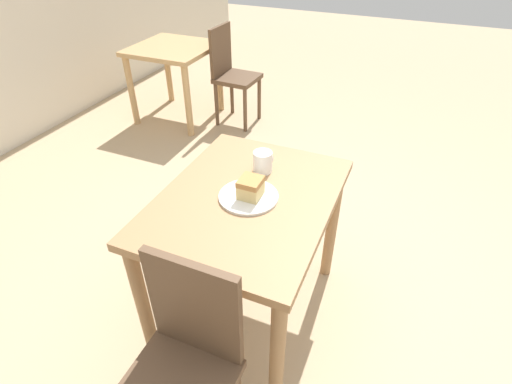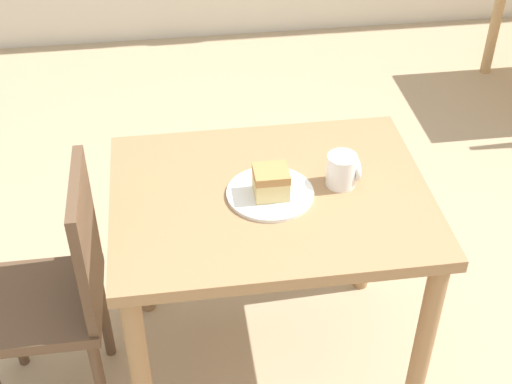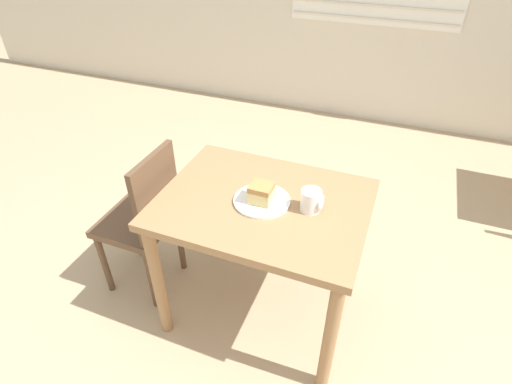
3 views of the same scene
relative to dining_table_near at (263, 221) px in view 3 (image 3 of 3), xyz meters
The scene contains 6 objects.
ground_plane 0.74m from the dining_table_near, 67.84° to the right, with size 14.00×14.00×0.00m, color tan.
dining_table_near is the anchor object (origin of this frame).
chair_near_window 0.67m from the dining_table_near, behind, with size 0.37×0.37×0.90m.
plate 0.13m from the dining_table_near, 106.06° to the right, with size 0.26×0.26×0.01m.
cake_slice 0.18m from the dining_table_near, 96.92° to the right, with size 0.10×0.09×0.09m.
coffee_mug 0.28m from the dining_table_near, ahead, with size 0.10×0.09×0.10m.
Camera 3 is at (0.36, -1.00, 1.88)m, focal length 28.00 mm.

